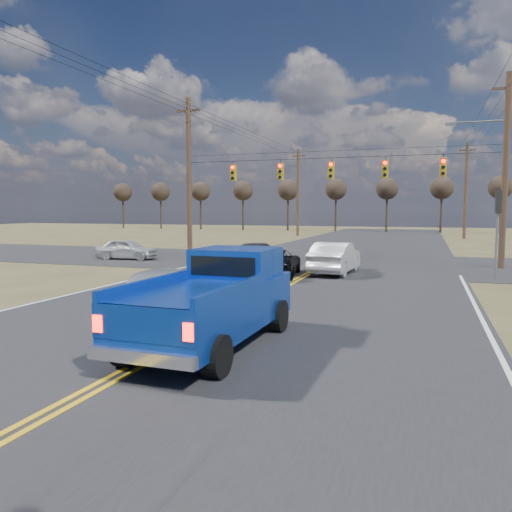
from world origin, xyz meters
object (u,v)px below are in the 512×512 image
(black_suv, at_px, (274,262))
(dgrey_car_queue, at_px, (258,254))
(pickup_truck, at_px, (215,300))
(white_car_queue, at_px, (335,258))
(cross_car_west, at_px, (127,249))
(silver_suv, at_px, (167,289))

(black_suv, height_order, dgrey_car_queue, black_suv)
(pickup_truck, xyz_separation_m, dgrey_car_queue, (-4.34, 15.93, -0.40))
(black_suv, relative_size, dgrey_car_queue, 1.06)
(white_car_queue, xyz_separation_m, dgrey_car_queue, (-4.69, 2.39, -0.13))
(cross_car_west, bearing_deg, dgrey_car_queue, -98.00)
(silver_suv, height_order, cross_car_west, silver_suv)
(dgrey_car_queue, distance_m, cross_car_west, 8.61)
(pickup_truck, height_order, black_suv, pickup_truck)
(silver_suv, xyz_separation_m, black_suv, (0.55, 9.09, -0.10))
(pickup_truck, distance_m, dgrey_car_queue, 16.52)
(black_suv, xyz_separation_m, white_car_queue, (2.49, 1.82, 0.12))
(pickup_truck, height_order, cross_car_west, pickup_truck)
(cross_car_west, bearing_deg, silver_suv, -149.58)
(white_car_queue, bearing_deg, pickup_truck, 91.59)
(silver_suv, relative_size, cross_car_west, 1.15)
(pickup_truck, height_order, dgrey_car_queue, pickup_truck)
(black_suv, bearing_deg, dgrey_car_queue, -70.74)
(pickup_truck, height_order, white_car_queue, pickup_truck)
(cross_car_west, bearing_deg, white_car_queue, -107.76)
(pickup_truck, xyz_separation_m, silver_suv, (-2.69, 2.62, -0.29))
(silver_suv, relative_size, black_suv, 0.94)
(white_car_queue, distance_m, dgrey_car_queue, 5.26)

